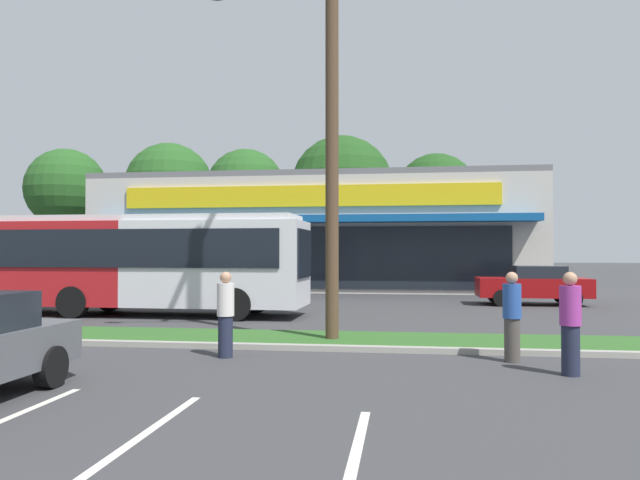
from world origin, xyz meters
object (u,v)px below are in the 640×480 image
object	(u,v)px
utility_pole	(326,82)
pedestrian_near_bench	(570,323)
pedestrian_by_pole	(226,314)
car_3	(534,285)
city_bus	(119,261)
pedestrian_far	(512,317)

from	to	relation	value
utility_pole	pedestrian_near_bench	distance (m)	7.41
utility_pole	pedestrian_by_pole	xyz separation A→B (m)	(-1.74, -2.06, -5.10)
car_3	utility_pole	bearing A→B (deg)	58.51
city_bus	car_3	size ratio (longest dim) A/B	2.98
pedestrian_by_pole	utility_pole	bearing A→B (deg)	86.21
utility_pole	car_3	bearing A→B (deg)	58.51
car_3	pedestrian_far	distance (m)	13.16
utility_pole	city_bus	size ratio (longest dim) A/B	0.89
car_3	pedestrian_by_pole	bearing A→B (deg)	57.02
utility_pole	pedestrian_near_bench	xyz separation A→B (m)	(4.52, -2.96, -5.08)
city_bus	pedestrian_near_bench	distance (m)	14.69
utility_pole	pedestrian_near_bench	size ratio (longest dim) A/B	6.43
pedestrian_near_bench	pedestrian_far	size ratio (longest dim) A/B	1.02
city_bus	pedestrian_far	bearing A→B (deg)	-31.15
car_3	city_bus	bearing A→B (deg)	21.71
pedestrian_by_pole	car_3	bearing A→B (deg)	93.39
city_bus	pedestrian_near_bench	bearing A→B (deg)	-33.47
pedestrian_by_pole	pedestrian_near_bench	bearing A→B (deg)	28.20
city_bus	pedestrian_by_pole	distance (m)	9.46
pedestrian_near_bench	car_3	bearing A→B (deg)	39.90
pedestrian_near_bench	pedestrian_far	world-z (taller)	pedestrian_near_bench
utility_pole	car_3	distance (m)	13.92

